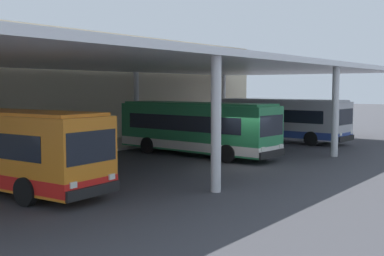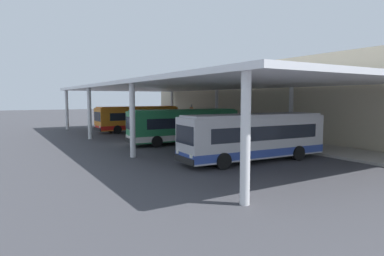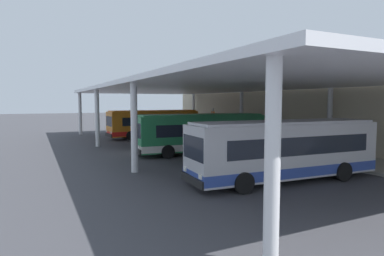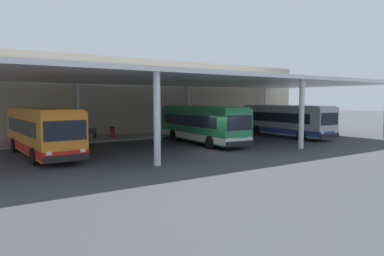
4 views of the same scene
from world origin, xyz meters
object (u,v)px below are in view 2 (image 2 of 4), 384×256
object	(u,v)px
bus_second_bay	(184,126)
bench_waiting	(207,127)
bus_middle_bay	(254,137)
banner_sign	(191,115)
trash_bin	(217,128)
bus_nearest_bay	(138,118)

from	to	relation	value
bus_second_bay	bench_waiting	distance (m)	10.72
bus_middle_bay	bench_waiting	distance (m)	19.35
bench_waiting	banner_sign	world-z (taller)	banner_sign
bus_middle_bay	trash_bin	distance (m)	17.17
bench_waiting	trash_bin	world-z (taller)	trash_bin
bus_nearest_bay	bus_second_bay	world-z (taller)	same
bus_nearest_bay	trash_bin	size ratio (longest dim) A/B	10.88
banner_sign	bench_waiting	bearing A→B (deg)	21.17
bus_nearest_bay	bench_waiting	bearing A→B (deg)	54.68
bus_nearest_bay	trash_bin	xyz separation A→B (m)	(7.43, 7.02, -0.98)
bus_middle_bay	trash_bin	xyz separation A→B (m)	(-15.28, 7.76, -0.98)
bench_waiting	banner_sign	distance (m)	2.76
bus_second_bay	banner_sign	bearing A→B (deg)	145.83
bench_waiting	trash_bin	bearing A→B (deg)	-2.84
bus_nearest_bay	bench_waiting	world-z (taller)	bus_nearest_bay
bus_second_bay	bench_waiting	bearing A→B (deg)	135.04
trash_bin	bus_second_bay	bearing A→B (deg)	-55.06
bus_nearest_bay	banner_sign	size ratio (longest dim) A/B	3.33
bus_second_bay	trash_bin	distance (m)	9.11
bus_nearest_bay	bus_second_bay	xyz separation A→B (m)	(12.61, -0.40, 0.00)
bus_nearest_bay	bus_middle_bay	size ratio (longest dim) A/B	1.00
bus_second_bay	trash_bin	world-z (taller)	bus_second_bay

